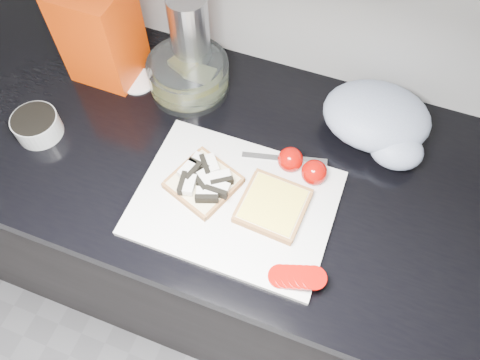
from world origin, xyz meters
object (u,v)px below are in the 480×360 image
object	(u,v)px
steel_canister	(190,38)
bread_bag	(100,32)
cutting_board	(235,203)
glass_bowl	(189,76)

from	to	relation	value
steel_canister	bread_bag	bearing A→B (deg)	-161.31
bread_bag	cutting_board	bearing A→B (deg)	-29.66
glass_bowl	bread_bag	xyz separation A→B (m)	(-0.21, -0.01, 0.08)
cutting_board	bread_bag	xyz separation A→B (m)	(-0.42, 0.25, 0.11)
glass_bowl	steel_canister	world-z (taller)	steel_canister
glass_bowl	bread_bag	size ratio (longest dim) A/B	0.81
cutting_board	steel_canister	xyz separation A→B (m)	(-0.23, 0.31, 0.10)
bread_bag	steel_canister	world-z (taller)	bread_bag
cutting_board	bread_bag	bearing A→B (deg)	149.56
cutting_board	bread_bag	size ratio (longest dim) A/B	1.71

